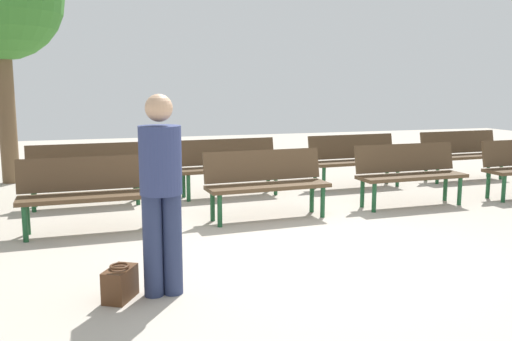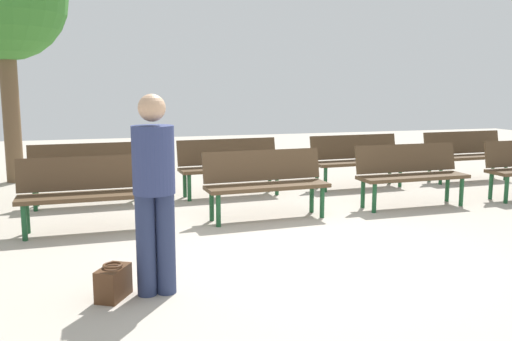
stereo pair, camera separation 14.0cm
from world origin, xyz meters
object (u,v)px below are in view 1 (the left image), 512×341
Objects in this scene: bench_r0_c2 at (266,180)px; bench_r1_c4 at (462,152)px; bench_r1_c1 at (85,170)px; handbag at (120,283)px; visitor_with_backpack at (160,183)px; bench_r0_c1 at (89,189)px; bench_r1_c2 at (228,163)px; bench_r0_c3 at (409,171)px; bench_r1_c3 at (355,157)px.

bench_r0_c2 is 1.00× the size of bench_r1_c4.
bench_r1_c1 is 4.40× the size of handbag.
visitor_with_backpack is (0.61, -3.71, 0.43)m from bench_r1_c1.
bench_r0_c1 is 2.62m from bench_r1_c2.
bench_r1_c2 is at bearing 179.68° from bench_r1_c4.
bench_r1_c2 is 4.27m from handbag.
bench_r0_c2 is 4.65m from bench_r1_c4.
bench_r0_c3 is at bearing 0.49° from bench_r0_c1.
bench_r1_c2 is 0.99× the size of visitor_with_backpack.
bench_r1_c1 is at bearing 142.96° from bench_r0_c2.
bench_r0_c1 is 2.27m from handbag.
bench_r0_c2 is 2.20m from bench_r0_c3.
bench_r1_c1 is 0.99× the size of bench_r1_c2.
bench_r0_c1 is at bearing -179.69° from bench_r0_c3.
handbag is at bearing 6.38° from visitor_with_backpack.
bench_r1_c4 is at bearing -0.86° from bench_r1_c3.
bench_r1_c3 is at bearing 19.78° from bench_r0_c1.
bench_r0_c1 and bench_r1_c1 have the same top height.
bench_r1_c3 is at bearing -133.92° from visitor_with_backpack.
bench_r0_c2 is at bearing 48.66° from handbag.
bench_r1_c1 and bench_r1_c4 have the same top height.
bench_r0_c3 is 1.52m from bench_r1_c3.
bench_r1_c4 is at bearing -1.40° from bench_r1_c2.
bench_r0_c3 is (4.38, 0.14, 0.00)m from bench_r0_c1.
bench_r0_c2 is 2.78m from visitor_with_backpack.
handbag is (0.21, -2.23, -0.37)m from bench_r0_c1.
bench_r0_c3 and bench_r1_c1 have the same top height.
bench_r1_c1 is at bearing -80.43° from visitor_with_backpack.
bench_r1_c3 is 5.39m from visitor_with_backpack.
bench_r0_c2 is 2.69m from bench_r1_c1.
bench_r1_c4 is at bearing 18.44° from bench_r0_c2.
visitor_with_backpack reaches higher than bench_r0_c1.
bench_r1_c2 is at bearing 35.95° from bench_r0_c1.
bench_r0_c3 and bench_r1_c4 have the same top height.
bench_r0_c3 and bench_r1_c3 have the same top height.
bench_r0_c1 is 2.30m from visitor_with_backpack.
handbag is (0.26, -3.75, -0.37)m from bench_r1_c1.
bench_r1_c1 is (-4.43, 1.38, 0.00)m from bench_r0_c3.
bench_r1_c3 is (2.22, 0.08, 0.00)m from bench_r1_c2.
bench_r1_c2 is (2.13, 0.07, 0.00)m from bench_r1_c1.
bench_r1_c1 is 1.00× the size of bench_r1_c4.
bench_r0_c1 reaches higher than handbag.
visitor_with_backpack reaches higher than bench_r1_c3.
visitor_with_backpack is at bearing -150.12° from bench_r0_c3.
bench_r0_c3 is at bearing -35.60° from bench_r1_c2.
bench_r0_c3 is 2.72m from bench_r1_c2.
bench_r0_c1 and bench_r1_c3 have the same top height.
bench_r0_c1 is at bearing -90.38° from bench_r1_c1.
bench_r0_c2 is 1.57m from bench_r1_c2.
bench_r0_c3 is 4.64m from bench_r1_c1.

